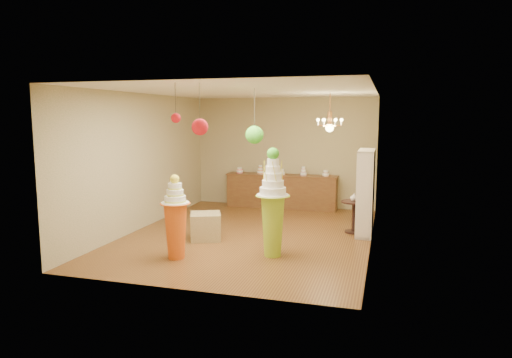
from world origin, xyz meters
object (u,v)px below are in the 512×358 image
(pedestal_green, at_px, (273,212))
(sideboard, at_px, (281,191))
(round_table, at_px, (354,212))
(pedestal_orange, at_px, (176,224))

(pedestal_green, distance_m, sideboard, 4.38)
(sideboard, bearing_deg, round_table, -46.29)
(pedestal_orange, bearing_deg, pedestal_green, 20.44)
(pedestal_orange, relative_size, sideboard, 0.49)
(sideboard, bearing_deg, pedestal_orange, -99.09)
(pedestal_green, relative_size, sideboard, 0.64)
(round_table, bearing_deg, pedestal_green, -121.30)
(sideboard, bearing_deg, pedestal_green, -79.11)
(pedestal_green, bearing_deg, round_table, 58.70)
(pedestal_orange, bearing_deg, sideboard, 80.91)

